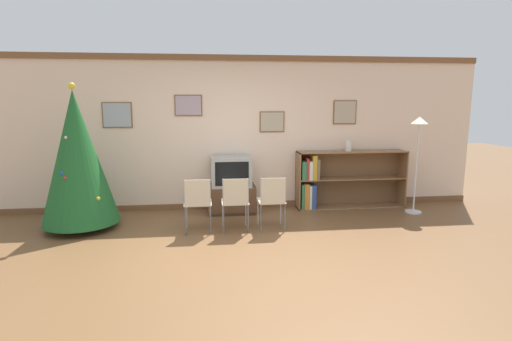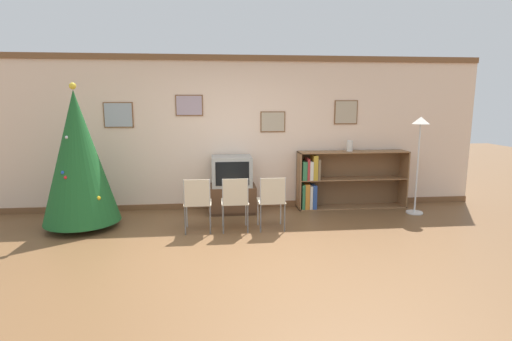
% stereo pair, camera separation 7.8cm
% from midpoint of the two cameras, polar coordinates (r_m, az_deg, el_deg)
% --- Properties ---
extents(ground_plane, '(24.00, 24.00, 0.00)m').
position_cam_midpoint_polar(ground_plane, '(5.15, -2.29, -12.08)').
color(ground_plane, brown).
extents(wall_back, '(9.03, 0.11, 2.70)m').
position_cam_midpoint_polar(wall_back, '(7.13, -3.87, 5.33)').
color(wall_back, beige).
rests_on(wall_back, ground_plane).
extents(christmas_tree, '(1.13, 1.13, 2.19)m').
position_cam_midpoint_polar(christmas_tree, '(6.52, -24.48, 1.67)').
color(christmas_tree, maroon).
rests_on(christmas_tree, ground_plane).
extents(tv_console, '(0.82, 0.54, 0.47)m').
position_cam_midpoint_polar(tv_console, '(6.98, -3.85, -4.05)').
color(tv_console, '#412A1A').
rests_on(tv_console, ground_plane).
extents(television, '(0.68, 0.53, 0.51)m').
position_cam_midpoint_polar(television, '(6.88, -3.90, -0.09)').
color(television, '#9E9E99').
rests_on(television, tv_console).
extents(folding_chair_left, '(0.40, 0.40, 0.82)m').
position_cam_midpoint_polar(folding_chair_left, '(5.91, -8.70, -4.43)').
color(folding_chair_left, beige).
rests_on(folding_chair_left, ground_plane).
extents(folding_chair_center, '(0.40, 0.40, 0.82)m').
position_cam_midpoint_polar(folding_chair_center, '(5.91, -3.35, -4.31)').
color(folding_chair_center, beige).
rests_on(folding_chair_center, ground_plane).
extents(folding_chair_right, '(0.40, 0.40, 0.82)m').
position_cam_midpoint_polar(folding_chair_right, '(5.97, 1.94, -4.16)').
color(folding_chair_right, beige).
rests_on(folding_chair_right, ground_plane).
extents(bookshelf, '(1.98, 0.36, 1.03)m').
position_cam_midpoint_polar(bookshelf, '(7.35, 10.64, -1.31)').
color(bookshelf, olive).
rests_on(bookshelf, ground_plane).
extents(vase, '(0.11, 0.11, 0.19)m').
position_cam_midpoint_polar(vase, '(7.36, 12.79, 3.49)').
color(vase, silver).
rests_on(vase, bookshelf).
extents(standing_lamp, '(0.28, 0.28, 1.66)m').
position_cam_midpoint_polar(standing_lamp, '(7.28, 21.88, 4.12)').
color(standing_lamp, silver).
rests_on(standing_lamp, ground_plane).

